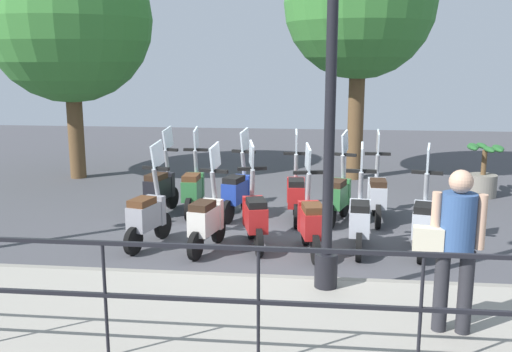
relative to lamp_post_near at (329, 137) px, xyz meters
The scene contains 20 objects.
ground_plane 3.12m from the lamp_post_near, 13.90° to the left, with size 28.00×28.00×0.00m, color #424247.
promenade_walkway 2.06m from the lamp_post_near, 141.74° to the left, with size 2.20×20.00×0.15m.
fence_railing 2.14m from the lamp_post_near, 161.74° to the left, with size 0.04×16.03×1.07m.
lamp_post_near is the anchor object (origin of this frame).
pedestrian_with_bag 1.73m from the lamp_post_near, 130.01° to the right, with size 0.36×0.66×1.59m.
tree_large 8.68m from the lamp_post_near, 41.98° to the left, with size 3.69×3.69×5.44m.
tree_distant 7.25m from the lamp_post_near, ahead, with size 3.34×3.34×5.62m.
potted_palm 6.45m from the lamp_post_near, 30.59° to the right, with size 1.06×0.66×1.05m.
scooter_near_0 2.63m from the lamp_post_near, 38.77° to the right, with size 1.22×0.50×1.54m.
scooter_near_1 2.29m from the lamp_post_near, 15.97° to the right, with size 1.23×0.44×1.54m.
scooter_near_2 2.11m from the lamp_post_near, ahead, with size 1.22×0.48×1.54m.
scooter_near_3 2.47m from the lamp_post_near, 30.14° to the left, with size 1.21×0.52×1.54m.
scooter_near_4 2.67m from the lamp_post_near, 48.04° to the left, with size 1.22×0.50×1.54m.
scooter_near_5 3.38m from the lamp_post_near, 57.82° to the left, with size 1.21×0.52×1.54m.
scooter_far_0 3.72m from the lamp_post_near, 15.09° to the right, with size 1.23×0.44×1.54m.
scooter_far_1 3.50m from the lamp_post_near, ahead, with size 1.20×0.55×1.54m.
scooter_far_2 3.54m from the lamp_post_near, ahead, with size 1.23×0.44×1.54m.
scooter_far_3 3.92m from the lamp_post_near, 24.25° to the left, with size 1.20×0.53×1.54m.
scooter_far_4 4.37m from the lamp_post_near, 33.92° to the left, with size 1.23×0.44×1.54m.
scooter_far_5 4.70m from the lamp_post_near, 40.34° to the left, with size 1.22×0.51×1.54m.
Camera 1 is at (-8.65, -0.47, 2.73)m, focal length 40.00 mm.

